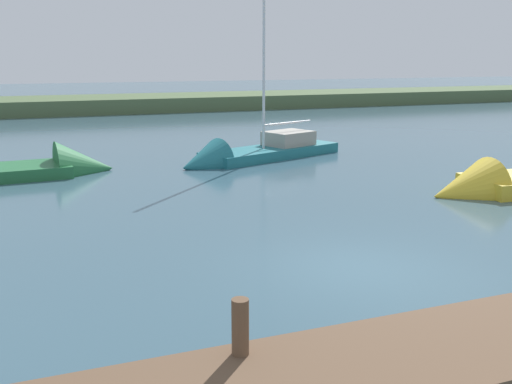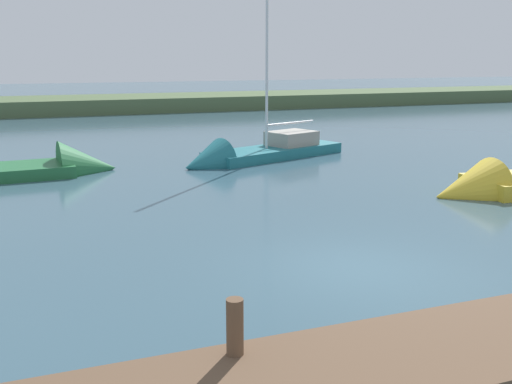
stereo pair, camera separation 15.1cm
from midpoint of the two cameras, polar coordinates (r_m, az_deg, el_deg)
name	(u,v)px [view 2 (the right image)]	position (r m, az deg, el deg)	size (l,w,h in m)	color
ground_plane	(357,268)	(13.23, 10.02, -7.23)	(200.00, 200.00, 0.00)	#385666
far_shoreline	(110,111)	(52.36, -13.71, 7.56)	(180.00, 8.00, 2.40)	#4C603D
dock_pier	(509,347)	(9.91, 23.52, -13.50)	(26.96, 2.20, 0.55)	brown
mooring_post_near	(235,327)	(8.20, -1.50, -12.80)	(0.24, 0.24, 0.80)	brown
sailboat_mid_channel	(250,156)	(26.29, -0.43, 3.45)	(8.57, 4.90, 10.57)	#1E6B75
sailboat_behind_pier	(9,173)	(24.43, -22.43, 1.70)	(9.99, 3.03, 9.99)	#236638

